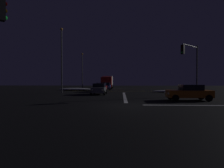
% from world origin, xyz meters
% --- Properties ---
extents(ground, '(120.00, 120.00, 0.10)m').
position_xyz_m(ground, '(0.00, 0.00, -0.05)').
color(ground, black).
extents(stop_line_north, '(0.35, 14.92, 0.01)m').
position_xyz_m(stop_line_north, '(0.00, 8.69, 0.00)').
color(stop_line_north, white).
rests_on(stop_line_north, ground).
extents(centre_line_ns, '(22.00, 0.15, 0.01)m').
position_xyz_m(centre_line_ns, '(0.00, 20.29, 0.00)').
color(centre_line_ns, yellow).
rests_on(centre_line_ns, ground).
extents(snow_bank_left_curb, '(6.43, 1.50, 0.52)m').
position_xyz_m(snow_bank_left_curb, '(-9.49, 21.69, 0.26)').
color(snow_bank_left_curb, white).
rests_on(snow_bank_left_curb, ground).
extents(snow_bank_right_curb, '(9.44, 1.50, 0.42)m').
position_xyz_m(snow_bank_right_curb, '(9.49, 16.43, 0.21)').
color(snow_bank_right_curb, white).
rests_on(snow_bank_right_curb, ground).
extents(sedan_gray, '(2.02, 4.33, 1.57)m').
position_xyz_m(sedan_gray, '(-3.58, 11.76, 0.80)').
color(sedan_gray, slate).
rests_on(sedan_gray, ground).
extents(sedan_red, '(2.02, 4.33, 1.57)m').
position_xyz_m(sedan_red, '(-3.97, 18.47, 0.80)').
color(sedan_red, maroon).
rests_on(sedan_red, ground).
extents(sedan_blue, '(2.02, 4.33, 1.57)m').
position_xyz_m(sedan_blue, '(-3.59, 24.68, 0.80)').
color(sedan_blue, navy).
rests_on(sedan_blue, ground).
extents(box_truck, '(2.68, 8.28, 3.08)m').
position_xyz_m(box_truck, '(-3.86, 31.99, 1.71)').
color(box_truck, red).
rests_on(box_truck, ground).
extents(sedan_orange_crossing, '(4.33, 2.02, 1.57)m').
position_xyz_m(sedan_orange_crossing, '(6.28, 3.73, 0.80)').
color(sedan_orange_crossing, '#C66014').
rests_on(sedan_orange_crossing, ground).
extents(traffic_signal_ne, '(2.91, 2.91, 6.40)m').
position_xyz_m(traffic_signal_ne, '(8.00, 8.00, 4.38)').
color(traffic_signal_ne, '#4C4C51').
rests_on(traffic_signal_ne, ground).
extents(streetlamp_left_far, '(0.44, 0.44, 8.59)m').
position_xyz_m(streetlamp_left_far, '(-9.79, 30.29, 4.97)').
color(streetlamp_left_far, '#424247').
rests_on(streetlamp_left_far, ground).
extents(streetlamp_left_near, '(0.44, 0.44, 10.26)m').
position_xyz_m(streetlamp_left_near, '(-9.79, 14.29, 5.84)').
color(streetlamp_left_near, '#424247').
rests_on(streetlamp_left_near, ground).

